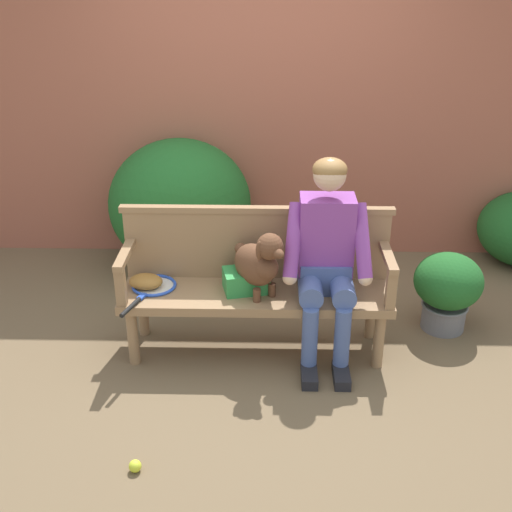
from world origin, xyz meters
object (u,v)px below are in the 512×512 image
(garden_bench, at_px, (256,299))
(sports_bag, at_px, (246,280))
(dog_on_bench, at_px, (259,262))
(tennis_racket, at_px, (152,287))
(person_seated, at_px, (326,254))
(tennis_ball, at_px, (135,466))
(baseball_glove, at_px, (146,281))
(potted_plant, at_px, (448,287))

(garden_bench, bearing_deg, sports_bag, 169.19)
(garden_bench, height_order, sports_bag, sports_bag)
(dog_on_bench, xyz_separation_m, tennis_racket, (-0.69, 0.07, -0.22))
(person_seated, bearing_deg, tennis_ball, -132.70)
(tennis_ball, bearing_deg, sports_bag, 65.05)
(garden_bench, xyz_separation_m, baseball_glove, (-0.71, 0.03, 0.10))
(sports_bag, bearing_deg, baseball_glove, 178.54)
(person_seated, bearing_deg, baseball_glove, 178.17)
(person_seated, bearing_deg, dog_on_bench, -174.23)
(person_seated, relative_size, baseball_glove, 5.98)
(tennis_racket, bearing_deg, person_seated, -1.19)
(tennis_ball, bearing_deg, garden_bench, 62.18)
(person_seated, height_order, dog_on_bench, person_seated)
(tennis_ball, bearing_deg, potted_plant, 36.84)
(baseball_glove, xyz_separation_m, sports_bag, (0.65, -0.02, 0.03))
(person_seated, xyz_separation_m, tennis_racket, (-1.11, 0.02, -0.26))
(potted_plant, bearing_deg, sports_bag, -168.16)
(person_seated, height_order, baseball_glove, person_seated)
(person_seated, bearing_deg, tennis_racket, 178.81)
(sports_bag, height_order, potted_plant, sports_bag)
(sports_bag, bearing_deg, garden_bench, -10.81)
(garden_bench, height_order, dog_on_bench, dog_on_bench)
(garden_bench, bearing_deg, tennis_ball, -117.82)
(tennis_racket, bearing_deg, potted_plant, 8.20)
(baseball_glove, relative_size, sports_bag, 0.79)
(dog_on_bench, xyz_separation_m, baseball_glove, (-0.73, 0.08, -0.19))
(dog_on_bench, bearing_deg, sports_bag, 143.20)
(tennis_racket, height_order, sports_bag, sports_bag)
(tennis_racket, bearing_deg, tennis_ball, -86.20)
(garden_bench, relative_size, potted_plant, 3.05)
(sports_bag, bearing_deg, dog_on_bench, -36.80)
(person_seated, distance_m, tennis_ball, 1.68)
(person_seated, height_order, tennis_racket, person_seated)
(baseball_glove, bearing_deg, sports_bag, 5.05)
(garden_bench, distance_m, baseball_glove, 0.72)
(dog_on_bench, relative_size, sports_bag, 1.65)
(dog_on_bench, bearing_deg, person_seated, 5.77)
(person_seated, relative_size, potted_plant, 2.32)
(tennis_ball, bearing_deg, baseball_glove, 95.78)
(garden_bench, relative_size, tennis_ball, 26.16)
(person_seated, xyz_separation_m, dog_on_bench, (-0.42, -0.04, -0.04))
(person_seated, distance_m, sports_bag, 0.54)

